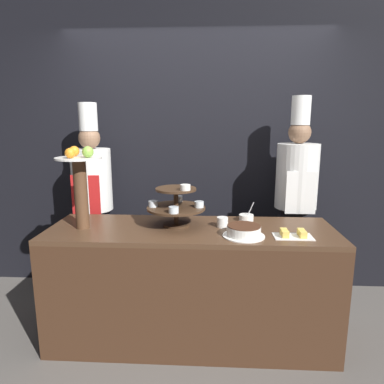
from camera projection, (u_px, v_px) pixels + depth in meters
ground_plane at (189, 366)px, 2.36m from camera, size 14.00×14.00×0.00m
wall_back at (197, 148)px, 3.34m from camera, size 10.00×0.06×2.80m
buffet_counter at (191, 284)px, 2.60m from camera, size 2.10×0.67×0.89m
tiered_stand at (176, 204)px, 2.53m from camera, size 0.44×0.44×0.33m
fruit_pedestal at (80, 180)px, 2.44m from camera, size 0.33×0.33×0.60m
cake_round at (244, 231)px, 2.32m from camera, size 0.29×0.29×0.08m
cup_white at (222, 222)px, 2.53m from camera, size 0.08×0.08×0.07m
cake_square_tray at (293, 234)px, 2.31m from camera, size 0.26×0.15×0.05m
serving_bowl_far at (246, 218)px, 2.69m from camera, size 0.11×0.11×0.15m
chef_left at (93, 196)px, 3.12m from camera, size 0.35×0.35×1.81m
chef_center_left at (296, 195)px, 3.02m from camera, size 0.36×0.36×1.87m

